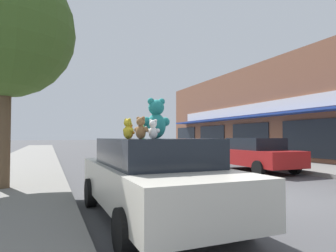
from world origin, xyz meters
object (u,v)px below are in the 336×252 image
teddy_bear_yellow (128,129)px  street_tree (5,30)px  teddy_bear_green (143,132)px  teddy_bear_white (153,129)px  teddy_bear_orange (130,132)px  parked_car_far_center (255,154)px  plush_art_car (153,176)px  teddy_bear_giant (156,119)px  teddy_bear_brown (141,128)px

teddy_bear_yellow → street_tree: bearing=9.5°
teddy_bear_green → street_tree: street_tree is taller
teddy_bear_yellow → teddy_bear_white: 0.87m
teddy_bear_orange → teddy_bear_yellow: teddy_bear_yellow is taller
parked_car_far_center → street_tree: size_ratio=0.70×
teddy_bear_green → street_tree: size_ratio=0.05×
plush_art_car → street_tree: bearing=127.4°
teddy_bear_green → teddy_bear_yellow: teddy_bear_yellow is taller
teddy_bear_giant → teddy_bear_yellow: (-0.65, -0.37, -0.20)m
teddy_bear_giant → parked_car_far_center: size_ratio=0.19×
teddy_bear_orange → street_tree: (-2.47, 3.61, 2.73)m
plush_art_car → teddy_bear_white: bearing=-109.8°
teddy_bear_white → parked_car_far_center: bearing=-87.5°
teddy_bear_yellow → parked_car_far_center: teddy_bear_yellow is taller
teddy_bear_orange → teddy_bear_yellow: (-0.09, -0.22, 0.05)m
teddy_bear_orange → street_tree: 5.16m
teddy_bear_yellow → teddy_bear_white: (0.17, -0.86, -0.03)m
teddy_bear_orange → plush_art_car: bearing=-160.8°
plush_art_car → teddy_bear_brown: size_ratio=13.85×
street_tree → teddy_bear_white: bearing=-61.4°
plush_art_car → teddy_bear_giant: size_ratio=5.94×
teddy_bear_orange → teddy_bear_green: teddy_bear_green is taller
teddy_bear_brown → teddy_bear_white: teddy_bear_brown is taller
plush_art_car → street_tree: (-2.90, 3.66, 3.55)m
teddy_bear_yellow → teddy_bear_green: bearing=-50.3°
teddy_bear_white → parked_car_far_center: teddy_bear_white is taller
teddy_bear_giant → teddy_bear_green: size_ratio=2.64×
teddy_bear_white → parked_car_far_center: (6.82, 6.36, -0.86)m
plush_art_car → teddy_bear_yellow: bearing=-163.4°
teddy_bear_giant → teddy_bear_orange: bearing=15.8°
teddy_bear_orange → teddy_bear_white: bearing=121.1°
teddy_bear_green → teddy_bear_yellow: bearing=26.8°
teddy_bear_orange → parked_car_far_center: size_ratio=0.06×
teddy_bear_yellow → parked_car_far_center: 8.94m
teddy_bear_brown → plush_art_car: bearing=-65.0°
street_tree → parked_car_far_center: bearing=10.2°
teddy_bear_giant → street_tree: bearing=-47.4°
teddy_bear_green → street_tree: 4.84m
teddy_bear_green → teddy_bear_brown: (-0.63, -2.00, 0.02)m
teddy_bear_giant → parked_car_far_center: bearing=-139.6°
plush_art_car → parked_car_far_center: 8.39m
teddy_bear_orange → teddy_bear_giant: bearing=-138.8°
teddy_bear_white → teddy_bear_brown: bearing=34.3°
teddy_bear_green → teddy_bear_white: bearing=42.0°
street_tree → teddy_bear_orange: bearing=-55.6°
teddy_bear_giant → teddy_bear_yellow: bearing=30.7°
teddy_bear_green → teddy_bear_white: size_ratio=1.00×
teddy_bear_giant → parked_car_far_center: teddy_bear_giant is taller
teddy_bear_green → teddy_bear_giant: bearing=56.1°
plush_art_car → teddy_bear_orange: teddy_bear_orange is taller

